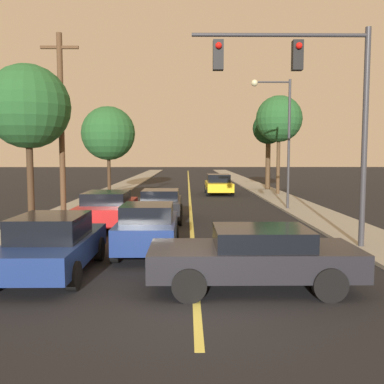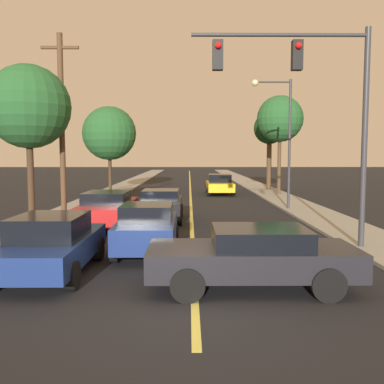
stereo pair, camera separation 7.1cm
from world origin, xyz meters
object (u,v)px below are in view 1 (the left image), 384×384
object	(u,v)px
car_near_lane_front	(148,228)
traffic_signal_mast	(312,91)
utility_pole_left	(61,125)
car_outer_lane_front	(53,244)
car_far_oncoming	(219,184)
tree_right_near	(279,119)
car_crossing_right	(255,256)
tree_left_near	(28,107)
car_outer_lane_second	(108,208)
tree_left_far	(108,133)
streetlamp_right	(280,125)
car_near_lane_second	(161,205)
tree_right_far	(268,129)

from	to	relation	value
car_near_lane_front	traffic_signal_mast	world-z (taller)	traffic_signal_mast
utility_pole_left	car_outer_lane_front	bearing A→B (deg)	-75.81
car_far_oncoming	tree_right_near	xyz separation A→B (m)	(4.37, -0.87, 4.88)
car_crossing_right	traffic_signal_mast	distance (m)	6.24
car_outer_lane_front	tree_left_near	size ratio (longest dim) A/B	0.68
car_outer_lane_second	tree_right_near	size ratio (longest dim) A/B	0.71
utility_pole_left	tree_left_far	world-z (taller)	utility_pole_left
car_near_lane_front	car_outer_lane_front	size ratio (longest dim) A/B	0.89
car_near_lane_front	streetlamp_right	distance (m)	12.51
car_crossing_right	tree_right_near	xyz separation A→B (m)	(5.28, 22.37, 4.91)
car_near_lane_second	car_crossing_right	bearing A→B (deg)	-74.62
streetlamp_right	tree_left_far	size ratio (longest dim) A/B	1.03
car_near_lane_front	tree_right_far	size ratio (longest dim) A/B	0.60
traffic_signal_mast	tree_right_far	bearing A→B (deg)	82.46
car_near_lane_second	car_far_oncoming	xyz separation A→B (m)	(3.63, 13.35, 0.02)
car_outer_lane_front	tree_right_near	distance (m)	23.99
car_near_lane_front	tree_right_near	size ratio (longest dim) A/B	0.54
car_near_lane_second	tree_left_far	distance (m)	16.33
tree_right_far	car_far_oncoming	bearing A→B (deg)	-140.48
car_outer_lane_front	car_far_oncoming	size ratio (longest dim) A/B	0.95
utility_pole_left	traffic_signal_mast	bearing A→B (deg)	-29.11
car_near_lane_second	tree_right_far	world-z (taller)	tree_right_far
car_outer_lane_second	car_crossing_right	world-z (taller)	car_outer_lane_second
car_outer_lane_front	utility_pole_left	distance (m)	8.85
car_outer_lane_second	traffic_signal_mast	size ratio (longest dim) A/B	0.75
car_near_lane_front	car_near_lane_second	world-z (taller)	car_near_lane_front
streetlamp_right	tree_right_near	size ratio (longest dim) A/B	0.95
car_crossing_right	utility_pole_left	distance (m)	11.94
car_crossing_right	streetlamp_right	bearing A→B (deg)	-14.18
car_near_lane_second	utility_pole_left	size ratio (longest dim) A/B	0.52
car_outer_lane_second	traffic_signal_mast	xyz separation A→B (m)	(7.24, -4.72, 4.23)
traffic_signal_mast	utility_pole_left	size ratio (longest dim) A/B	0.85
car_outer_lane_second	car_far_oncoming	xyz separation A→B (m)	(5.81, 14.59, 0.02)
car_far_oncoming	utility_pole_left	bearing A→B (deg)	61.15
car_outer_lane_second	tree_right_far	distance (m)	21.43
car_crossing_right	tree_right_near	distance (m)	23.51
car_near_lane_front	car_far_oncoming	xyz separation A→B (m)	(3.63, 19.71, 0.00)
car_near_lane_second	traffic_signal_mast	distance (m)	8.89
utility_pole_left	tree_right_near	distance (m)	18.08
car_near_lane_front	tree_right_near	distance (m)	21.04
car_near_lane_front	car_near_lane_second	distance (m)	6.36
tree_left_far	tree_right_near	distance (m)	13.34
car_outer_lane_front	car_outer_lane_second	distance (m)	7.45
car_far_oncoming	tree_left_far	size ratio (longest dim) A/B	0.69
streetlamp_right	tree_left_near	size ratio (longest dim) A/B	1.07
car_crossing_right	traffic_signal_mast	size ratio (longest dim) A/B	0.68
car_near_lane_front	tree_right_near	xyz separation A→B (m)	(8.00, 18.83, 4.88)
utility_pole_left	streetlamp_right	bearing A→B (deg)	24.10
car_outer_lane_front	car_crossing_right	bearing A→B (deg)	-13.82
car_far_oncoming	traffic_signal_mast	size ratio (longest dim) A/B	0.69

